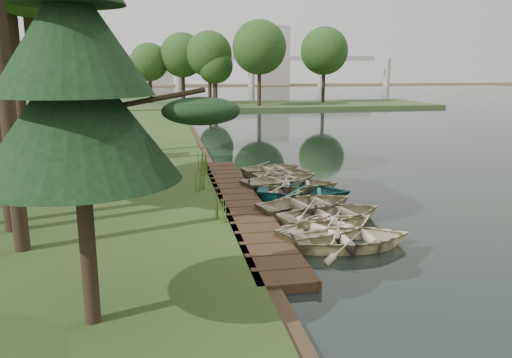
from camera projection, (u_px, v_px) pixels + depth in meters
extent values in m
plane|color=#3D2F1D|center=(279.00, 205.00, 19.94)|extent=(300.00, 300.00, 0.00)
cube|color=#3B2716|center=(240.00, 203.00, 19.62)|extent=(1.60, 16.00, 0.30)
cube|color=#334820|center=(254.00, 105.00, 69.29)|extent=(50.00, 14.00, 0.45)
cylinder|color=black|center=(77.00, 87.00, 64.58)|extent=(0.50, 0.50, 4.80)
sphere|color=#254918|center=(75.00, 59.00, 63.80)|extent=(5.60, 5.60, 5.60)
cylinder|color=black|center=(130.00, 87.00, 65.76)|extent=(0.50, 0.50, 4.80)
sphere|color=#254918|center=(128.00, 59.00, 64.98)|extent=(5.60, 5.60, 5.60)
cylinder|color=black|center=(181.00, 87.00, 66.95)|extent=(0.50, 0.50, 4.80)
sphere|color=#254918|center=(180.00, 59.00, 66.16)|extent=(5.60, 5.60, 5.60)
cylinder|color=black|center=(230.00, 86.00, 68.13)|extent=(0.50, 0.50, 4.80)
sphere|color=#254918|center=(230.00, 59.00, 67.34)|extent=(5.60, 5.60, 5.60)
cylinder|color=black|center=(277.00, 86.00, 69.31)|extent=(0.50, 0.50, 4.80)
sphere|color=#254918|center=(278.00, 60.00, 68.53)|extent=(5.60, 5.60, 5.60)
cylinder|color=black|center=(323.00, 86.00, 70.49)|extent=(0.50, 0.50, 4.80)
sphere|color=#254918|center=(324.00, 60.00, 69.71)|extent=(5.60, 5.60, 5.60)
cylinder|color=black|center=(368.00, 86.00, 71.68)|extent=(0.50, 0.50, 4.80)
sphere|color=#254918|center=(369.00, 60.00, 70.89)|extent=(5.60, 5.60, 5.60)
cube|color=#A5A5A0|center=(215.00, 58.00, 135.13)|extent=(90.00, 4.00, 1.20)
cylinder|color=#A5A5A0|center=(102.00, 73.00, 130.68)|extent=(1.80, 1.80, 8.00)
cylinder|color=#A5A5A0|center=(179.00, 73.00, 134.22)|extent=(1.80, 1.80, 8.00)
cylinder|color=#A5A5A0|center=(252.00, 73.00, 137.77)|extent=(1.80, 1.80, 8.00)
cylinder|color=#A5A5A0|center=(321.00, 73.00, 141.32)|extent=(1.80, 1.80, 8.00)
cylinder|color=#A5A5A0|center=(387.00, 72.00, 144.87)|extent=(1.80, 1.80, 8.00)
cube|color=#A5A5A0|center=(272.00, 56.00, 157.65)|extent=(10.00, 8.00, 18.00)
cube|color=#A5A5A0|center=(160.00, 66.00, 156.89)|extent=(8.00, 8.00, 12.00)
imported|color=beige|center=(353.00, 236.00, 14.98)|extent=(3.69, 2.67, 0.75)
imported|color=beige|center=(330.00, 225.00, 15.98)|extent=(4.51, 3.97, 0.78)
imported|color=beige|center=(333.00, 212.00, 17.33)|extent=(4.44, 3.61, 0.81)
imported|color=beige|center=(308.00, 202.00, 18.65)|extent=(4.50, 3.72, 0.81)
imported|color=teal|center=(304.00, 190.00, 20.45)|extent=(4.49, 3.76, 0.80)
imported|color=beige|center=(293.00, 183.00, 21.77)|extent=(4.42, 3.55, 0.81)
imported|color=beige|center=(282.00, 178.00, 22.66)|extent=(4.69, 4.08, 0.81)
imported|color=beige|center=(283.00, 172.00, 24.36)|extent=(3.45, 2.83, 0.62)
imported|color=beige|center=(272.00, 167.00, 25.55)|extent=(3.61, 2.93, 0.66)
imported|color=beige|center=(112.00, 153.00, 27.84)|extent=(4.00, 3.07, 0.77)
cylinder|color=black|center=(5.00, 87.00, 13.17)|extent=(0.42, 0.42, 9.14)
cylinder|color=black|center=(32.00, 48.00, 20.88)|extent=(0.47, 0.47, 11.70)
cylinder|color=black|center=(19.00, 81.00, 21.01)|extent=(0.42, 0.42, 9.04)
cylinder|color=black|center=(70.00, 61.00, 25.01)|extent=(0.46, 0.46, 10.82)
cylinder|color=black|center=(87.00, 241.00, 9.80)|extent=(0.32, 0.32, 3.45)
cone|color=black|center=(77.00, 112.00, 9.25)|extent=(3.80, 3.80, 2.60)
cone|color=black|center=(71.00, 32.00, 8.94)|extent=(2.90, 2.90, 2.25)
cone|color=#3F661E|center=(222.00, 207.00, 16.78)|extent=(0.60, 0.60, 0.98)
cone|color=#3F661E|center=(200.00, 177.00, 21.00)|extent=(0.60, 0.60, 1.10)
cone|color=#3F661E|center=(202.00, 159.00, 25.04)|extent=(0.60, 0.60, 1.12)
cone|color=#3F661E|center=(204.00, 166.00, 23.84)|extent=(0.60, 0.60, 0.90)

